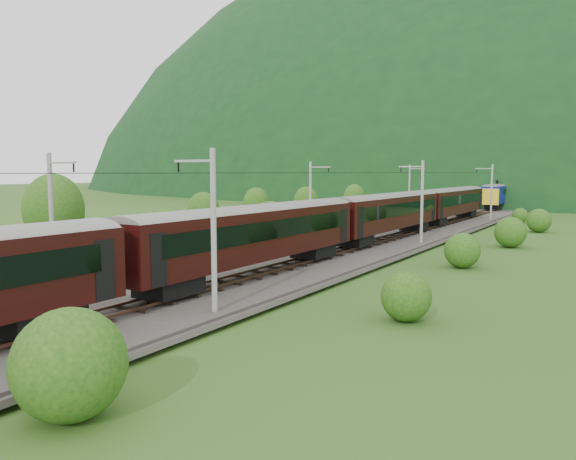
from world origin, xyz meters
The scene contains 15 objects.
ground centered at (0.00, 0.00, 0.00)m, with size 600.00×600.00×0.00m, color #264917.
railbed centered at (0.00, 10.00, 0.15)m, with size 14.00×220.00×0.30m, color #38332D.
track_left centered at (-2.40, 10.00, 0.37)m, with size 2.40×220.00×0.27m.
track_right centered at (2.40, 10.00, 0.37)m, with size 2.40×220.00×0.27m.
catenary_left centered at (-6.12, 32.00, 4.50)m, with size 2.54×192.28×8.00m.
catenary_right centered at (6.12, 32.00, 4.50)m, with size 2.54×192.28×8.00m.
overhead_wires centered at (0.00, 10.00, 7.10)m, with size 4.83×198.00×0.03m.
mountain_main centered at (0.00, 260.00, 0.00)m, with size 504.00×360.00×244.00m, color black.
mountain_ridge centered at (-120.00, 300.00, 0.00)m, with size 336.00×280.00×132.00m, color black.
train centered at (2.40, 8.46, 3.69)m, with size 3.13×174.82×5.46m.
hazard_post_near centered at (-0.57, 66.91, 1.07)m, with size 0.16×0.16×1.54m, color red.
hazard_post_far centered at (0.66, 63.56, 0.97)m, with size 0.14×0.14×1.35m, color red.
signal centered at (-4.45, 36.06, 1.65)m, with size 0.25×0.25×2.30m.
vegetation_left centered at (-15.05, 21.34, 2.83)m, with size 13.35×145.68×7.06m.
vegetation_right centered at (12.47, 6.61, 1.30)m, with size 7.49×103.25×2.96m.
Camera 1 is at (23.38, -21.27, 7.14)m, focal length 35.00 mm.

